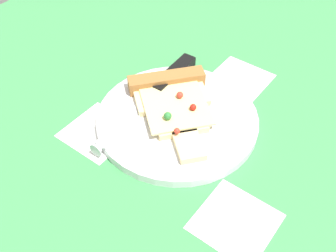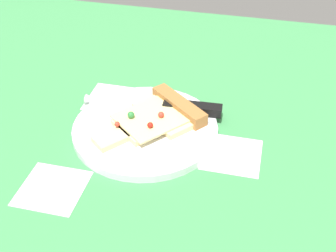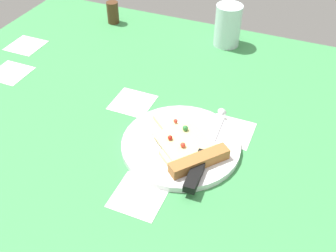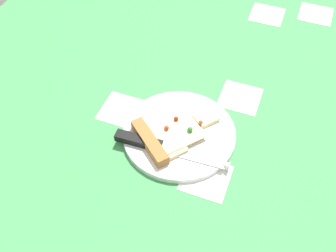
{
  "view_description": "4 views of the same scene",
  "coord_description": "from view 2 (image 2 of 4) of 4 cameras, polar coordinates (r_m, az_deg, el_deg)",
  "views": [
    {
      "loc": [
        -15.69,
        40.11,
        42.99
      ],
      "look_at": [
        8.24,
        8.54,
        2.43
      ],
      "focal_mm": 43.44,
      "sensor_mm": 36.0,
      "label": 1
    },
    {
      "loc": [
        -46.88,
        -12.08,
        46.12
      ],
      "look_at": [
        8.74,
        1.33,
        2.26
      ],
      "focal_mm": 48.11,
      "sensor_mm": 36.0,
      "label": 2
    },
    {
      "loc": [
        28.96,
        -48.9,
        55.54
      ],
      "look_at": [
        5.74,
        6.41,
        3.58
      ],
      "focal_mm": 42.38,
      "sensor_mm": 36.0,
      "label": 3
    },
    {
      "loc": [
        58.61,
        21.68,
        66.74
      ],
      "look_at": [
        10.57,
        3.31,
        4.16
      ],
      "focal_mm": 42.52,
      "sensor_mm": 36.0,
      "label": 4
    }
  ],
  "objects": [
    {
      "name": "ground_plane",
      "position": [
        0.68,
        -0.67,
        -7.07
      ],
      "size": [
        118.42,
        118.42,
        3.0
      ],
      "color": "#3D8C4C",
      "rests_on": "ground"
    },
    {
      "name": "plate",
      "position": [
        0.74,
        -2.89,
        -0.41
      ],
      "size": [
        23.85,
        23.85,
        1.32
      ],
      "primitive_type": "cylinder",
      "color": "silver",
      "rests_on": "ground_plane"
    },
    {
      "name": "pizza_slice",
      "position": [
        0.74,
        -1.27,
        1.2
      ],
      "size": [
        18.37,
        17.11,
        2.44
      ],
      "rotation": [
        0.0,
        0.0,
        0.88
      ],
      "color": "beige",
      "rests_on": "plate"
    },
    {
      "name": "knife",
      "position": [
        0.77,
        -0.26,
        2.52
      ],
      "size": [
        3.27,
        24.07,
        2.45
      ],
      "rotation": [
        0.0,
        0.0,
        0.05
      ],
      "color": "silver",
      "rests_on": "plate"
    }
  ]
}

